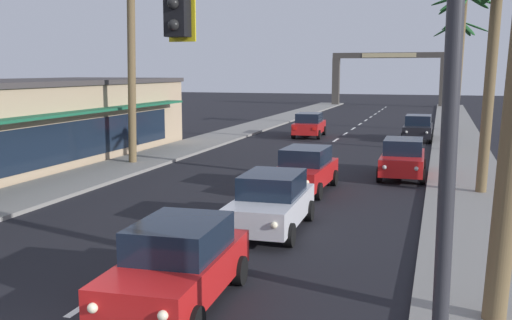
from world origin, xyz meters
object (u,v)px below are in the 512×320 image
at_px(sedan_lead_at_stop_bar, 178,264).
at_px(sedan_parked_nearest_kerb, 403,158).
at_px(sedan_oncoming_far, 309,125).
at_px(town_gateway_arch, 388,72).
at_px(traffic_signal_mast, 185,43).
at_px(palm_right_third, 462,34).
at_px(sedan_fifth_in_queue, 305,169).
at_px(palm_left_second, 131,28).
at_px(palm_right_farthest, 458,54).
at_px(palm_right_second, 493,51).
at_px(sedan_parked_mid_kerb, 418,128).
at_px(sedan_third_in_queue, 272,202).

distance_m(sedan_lead_at_stop_bar, sedan_parked_nearest_kerb, 16.29).
distance_m(sedan_oncoming_far, town_gateway_arch, 38.69).
bearing_deg(sedan_oncoming_far, town_gateway_arch, 86.86).
distance_m(traffic_signal_mast, palm_right_third, 27.74).
bearing_deg(sedan_fifth_in_queue, traffic_signal_mast, -84.70).
xyz_separation_m(sedan_parked_nearest_kerb, palm_right_third, (2.42, 9.11, 5.76)).
distance_m(sedan_oncoming_far, palm_left_second, 16.77).
bearing_deg(palm_right_farthest, traffic_signal_mast, -96.73).
distance_m(sedan_fifth_in_queue, palm_right_second, 8.02).
height_order(sedan_oncoming_far, sedan_parked_mid_kerb, same).
distance_m(sedan_lead_at_stop_bar, palm_right_farthest, 37.98).
relative_size(sedan_lead_at_stop_bar, sedan_parked_mid_kerb, 1.01).
bearing_deg(traffic_signal_mast, sedan_parked_mid_kerb, 86.11).
bearing_deg(sedan_fifth_in_queue, palm_left_second, 158.19).
bearing_deg(palm_right_second, sedan_parked_nearest_kerb, 136.27).
height_order(sedan_lead_at_stop_bar, palm_right_second, palm_right_second).
xyz_separation_m(sedan_fifth_in_queue, sedan_parked_mid_kerb, (3.53, 18.58, 0.00)).
bearing_deg(palm_right_third, palm_right_second, -86.47).
xyz_separation_m(sedan_parked_nearest_kerb, palm_right_second, (3.17, -3.03, 4.44)).
distance_m(sedan_third_in_queue, sedan_parked_nearest_kerb, 10.51).
bearing_deg(palm_right_second, palm_right_third, 93.53).
bearing_deg(sedan_third_in_queue, palm_right_third, 73.93).
height_order(sedan_oncoming_far, palm_left_second, palm_left_second).
relative_size(sedan_parked_mid_kerb, palm_right_second, 0.55).
height_order(traffic_signal_mast, sedan_parked_mid_kerb, traffic_signal_mast).
distance_m(sedan_parked_nearest_kerb, palm_left_second, 14.05).
relative_size(palm_right_third, palm_right_farthest, 1.06).
bearing_deg(sedan_parked_mid_kerb, sedan_third_in_queue, -97.47).
height_order(traffic_signal_mast, palm_right_third, palm_right_third).
xyz_separation_m(sedan_parked_nearest_kerb, town_gateway_arch, (-5.12, 52.82, 3.58)).
height_order(sedan_fifth_in_queue, palm_right_second, palm_right_second).
relative_size(sedan_parked_nearest_kerb, palm_left_second, 0.44).
bearing_deg(traffic_signal_mast, sedan_third_in_queue, 96.89).
height_order(sedan_lead_at_stop_bar, palm_right_third, palm_right_third).
bearing_deg(sedan_parked_nearest_kerb, sedan_parked_mid_kerb, 89.57).
distance_m(traffic_signal_mast, town_gateway_arch, 71.09).
relative_size(palm_right_third, town_gateway_arch, 0.62).
bearing_deg(sedan_fifth_in_queue, palm_right_farthest, 76.78).
height_order(sedan_lead_at_stop_bar, town_gateway_arch, town_gateway_arch).
xyz_separation_m(sedan_oncoming_far, palm_right_third, (9.65, -5.24, 5.76)).
bearing_deg(palm_right_second, palm_right_farthest, 91.47).
height_order(palm_right_farthest, town_gateway_arch, palm_right_farthest).
bearing_deg(palm_right_third, sedan_parked_nearest_kerb, -104.85).
relative_size(sedan_third_in_queue, sedan_parked_nearest_kerb, 1.00).
xyz_separation_m(sedan_lead_at_stop_bar, sedan_fifth_in_queue, (-0.07, 11.81, 0.00)).
bearing_deg(sedan_parked_mid_kerb, town_gateway_arch, 97.77).
xyz_separation_m(traffic_signal_mast, sedan_fifth_in_queue, (-1.31, 14.07, -4.16)).
relative_size(sedan_parked_mid_kerb, palm_left_second, 0.44).
height_order(sedan_parked_nearest_kerb, palm_right_third, palm_right_third).
bearing_deg(palm_left_second, town_gateway_arch, 81.79).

